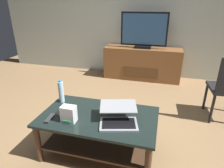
# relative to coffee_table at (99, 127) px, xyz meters

# --- Properties ---
(ground_plane) EXTENTS (7.68, 7.68, 0.00)m
(ground_plane) POSITION_rel_coffee_table_xyz_m (0.01, 0.21, -0.32)
(ground_plane) COLOR olive
(back_wall) EXTENTS (6.40, 0.12, 2.80)m
(back_wall) POSITION_rel_coffee_table_xyz_m (0.01, 2.69, 1.08)
(back_wall) COLOR #A8B2A8
(back_wall) RESTS_ON ground
(coffee_table) EXTENTS (1.19, 0.69, 0.45)m
(coffee_table) POSITION_rel_coffee_table_xyz_m (0.00, 0.00, 0.00)
(coffee_table) COLOR black
(coffee_table) RESTS_ON ground
(media_cabinet) EXTENTS (1.58, 0.44, 0.66)m
(media_cabinet) POSITION_rel_coffee_table_xyz_m (0.16, 2.37, 0.02)
(media_cabinet) COLOR brown
(media_cabinet) RESTS_ON ground
(television) EXTENTS (0.92, 0.20, 0.70)m
(television) POSITION_rel_coffee_table_xyz_m (0.16, 2.35, 0.69)
(television) COLOR black
(television) RESTS_ON media_cabinet
(laptop) EXTENTS (0.44, 0.44, 0.15)m
(laptop) POSITION_rel_coffee_table_xyz_m (0.22, -0.06, 0.20)
(laptop) COLOR gray
(laptop) RESTS_ON coffee_table
(router_box) EXTENTS (0.14, 0.10, 0.17)m
(router_box) POSITION_rel_coffee_table_xyz_m (-0.24, -0.17, 0.22)
(router_box) COLOR silver
(router_box) RESTS_ON coffee_table
(water_bottle_near) EXTENTS (0.06, 0.06, 0.27)m
(water_bottle_near) POSITION_rel_coffee_table_xyz_m (-0.51, 0.17, 0.27)
(water_bottle_near) COLOR silver
(water_bottle_near) RESTS_ON coffee_table
(cell_phone) EXTENTS (0.11, 0.16, 0.01)m
(cell_phone) POSITION_rel_coffee_table_xyz_m (-0.40, -0.04, 0.14)
(cell_phone) COLOR black
(cell_phone) RESTS_ON coffee_table
(tv_remote) EXTENTS (0.06, 0.16, 0.02)m
(tv_remote) POSITION_rel_coffee_table_xyz_m (-0.45, -0.19, 0.15)
(tv_remote) COLOR #2D2D30
(tv_remote) RESTS_ON coffee_table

